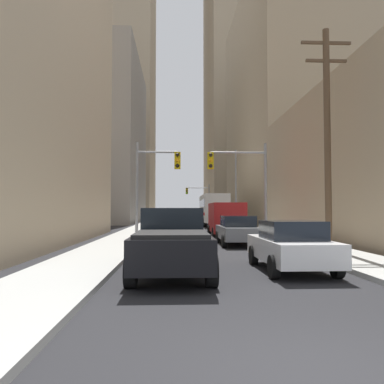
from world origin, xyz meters
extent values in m
plane|color=black|center=(0.00, 0.00, 0.00)|extent=(400.00, 400.00, 0.00)
cube|color=#9E9E99|center=(-4.69, 50.00, 0.07)|extent=(2.56, 160.00, 0.15)
cube|color=#9E9E99|center=(4.69, 50.00, 0.07)|extent=(2.56, 160.00, 0.15)
cube|color=silver|center=(2.58, 38.85, 1.95)|extent=(2.69, 11.54, 2.90)
cube|color=black|center=(1.32, 38.85, 2.47)|extent=(0.19, 10.58, 0.80)
cube|color=red|center=(1.32, 38.85, 1.37)|extent=(0.19, 10.58, 0.28)
cylinder|color=black|center=(1.41, 42.88, 0.50)|extent=(0.32, 1.00, 1.00)
cylinder|color=black|center=(3.76, 42.88, 0.50)|extent=(0.32, 1.00, 1.00)
cylinder|color=black|center=(1.41, 35.63, 0.50)|extent=(0.32, 1.00, 1.00)
cylinder|color=black|center=(3.76, 35.63, 0.50)|extent=(0.32, 1.00, 1.00)
cube|color=black|center=(-1.73, 6.78, 0.80)|extent=(2.01, 5.40, 0.80)
cube|color=black|center=(-1.73, 7.75, 1.55)|extent=(1.80, 1.80, 0.70)
cube|color=black|center=(-1.73, 5.43, 1.25)|extent=(1.76, 2.38, 0.10)
cylinder|color=black|center=(-2.69, 8.51, 0.40)|extent=(0.28, 0.80, 0.80)
cylinder|color=black|center=(-0.77, 8.51, 0.40)|extent=(0.28, 0.80, 0.80)
cylinder|color=black|center=(-2.69, 5.05, 0.40)|extent=(0.28, 0.80, 0.80)
cylinder|color=black|center=(-0.77, 5.05, 0.40)|extent=(0.28, 0.80, 0.80)
cube|color=maroon|center=(1.72, 21.32, 1.31)|extent=(2.10, 5.24, 1.90)
cube|color=black|center=(1.72, 23.93, 1.73)|extent=(1.76, 0.05, 0.60)
cylinder|color=black|center=(0.76, 22.99, 0.36)|extent=(0.24, 0.72, 0.72)
cylinder|color=black|center=(2.68, 22.99, 0.36)|extent=(0.24, 0.72, 0.72)
cylinder|color=black|center=(0.76, 19.66, 0.36)|extent=(0.24, 0.72, 0.72)
cylinder|color=black|center=(2.68, 19.66, 0.36)|extent=(0.24, 0.72, 0.72)
cube|color=white|center=(1.86, 7.41, 0.65)|extent=(1.85, 4.22, 0.65)
cube|color=black|center=(1.86, 7.26, 1.25)|extent=(1.60, 1.92, 0.55)
cylinder|color=black|center=(0.99, 8.76, 0.32)|extent=(0.22, 0.64, 0.64)
cylinder|color=black|center=(2.72, 8.76, 0.32)|extent=(0.22, 0.64, 0.64)
cylinder|color=black|center=(0.99, 6.07, 0.32)|extent=(0.22, 0.64, 0.64)
cylinder|color=black|center=(2.72, 6.07, 0.32)|extent=(0.22, 0.64, 0.64)
cube|color=slate|center=(1.58, 15.74, 0.65)|extent=(1.84, 4.22, 0.65)
cube|color=black|center=(1.58, 15.59, 1.25)|extent=(1.60, 1.91, 0.55)
cylinder|color=black|center=(0.72, 17.08, 0.32)|extent=(0.22, 0.64, 0.64)
cylinder|color=black|center=(2.45, 17.08, 0.32)|extent=(0.22, 0.64, 0.64)
cylinder|color=black|center=(0.72, 14.39, 0.32)|extent=(0.22, 0.64, 0.64)
cylinder|color=black|center=(2.45, 14.39, 0.32)|extent=(0.22, 0.64, 0.64)
cube|color=#141E4C|center=(-1.85, 28.48, 0.65)|extent=(1.94, 4.26, 0.65)
cube|color=black|center=(-1.85, 28.33, 1.25)|extent=(1.65, 1.95, 0.55)
cylinder|color=black|center=(-2.71, 29.83, 0.32)|extent=(0.22, 0.64, 0.64)
cylinder|color=black|center=(-0.98, 29.83, 0.32)|extent=(0.22, 0.64, 0.64)
cylinder|color=black|center=(-2.71, 27.14, 0.32)|extent=(0.22, 0.64, 0.64)
cylinder|color=black|center=(-0.98, 27.14, 0.32)|extent=(0.22, 0.64, 0.64)
cube|color=maroon|center=(-1.81, 38.24, 0.65)|extent=(1.85, 4.22, 0.65)
cube|color=black|center=(-1.81, 38.09, 1.25)|extent=(1.61, 1.92, 0.55)
cylinder|color=black|center=(-2.68, 39.58, 0.32)|extent=(0.22, 0.64, 0.64)
cylinder|color=black|center=(-0.95, 39.58, 0.32)|extent=(0.22, 0.64, 0.64)
cylinder|color=black|center=(-2.68, 36.89, 0.32)|extent=(0.22, 0.64, 0.64)
cylinder|color=black|center=(-0.95, 36.89, 0.32)|extent=(0.22, 0.64, 0.64)
cube|color=#195938|center=(-1.84, 43.16, 0.65)|extent=(1.93, 4.25, 0.65)
cube|color=black|center=(-1.84, 43.01, 1.25)|extent=(1.64, 1.95, 0.55)
cylinder|color=black|center=(-2.70, 44.50, 0.32)|extent=(0.22, 0.64, 0.64)
cylinder|color=black|center=(-0.97, 44.50, 0.32)|extent=(0.22, 0.64, 0.64)
cylinder|color=black|center=(-2.70, 41.81, 0.32)|extent=(0.22, 0.64, 0.64)
cylinder|color=black|center=(-0.97, 41.81, 0.32)|extent=(0.22, 0.64, 0.64)
cylinder|color=gray|center=(-4.01, 19.70, 3.00)|extent=(0.18, 0.18, 6.00)
cylinder|color=gray|center=(-2.76, 19.70, 5.40)|extent=(2.50, 0.12, 0.12)
cube|color=gold|center=(-1.51, 19.70, 4.88)|extent=(0.38, 0.30, 1.05)
sphere|color=black|center=(-1.51, 19.53, 5.21)|extent=(0.24, 0.24, 0.24)
sphere|color=#F9A514|center=(-1.51, 19.53, 4.88)|extent=(0.24, 0.24, 0.24)
sphere|color=black|center=(-1.51, 19.53, 4.54)|extent=(0.24, 0.24, 0.24)
cylinder|color=gray|center=(4.01, 19.70, 3.00)|extent=(0.18, 0.18, 6.00)
cylinder|color=gray|center=(2.28, 19.70, 5.40)|extent=(3.46, 0.12, 0.12)
cube|color=gold|center=(0.55, 19.70, 4.88)|extent=(0.38, 0.30, 1.05)
sphere|color=black|center=(0.55, 19.53, 5.21)|extent=(0.24, 0.24, 0.24)
sphere|color=#F9A514|center=(0.55, 19.53, 4.88)|extent=(0.24, 0.24, 0.24)
sphere|color=black|center=(0.55, 19.53, 4.54)|extent=(0.24, 0.24, 0.24)
cylinder|color=gray|center=(4.01, 60.19, 3.00)|extent=(0.18, 0.18, 6.00)
cylinder|color=gray|center=(2.15, 60.19, 5.40)|extent=(3.72, 0.12, 0.12)
cube|color=gold|center=(0.29, 60.19, 4.88)|extent=(0.38, 0.30, 1.05)
sphere|color=black|center=(0.29, 60.02, 5.21)|extent=(0.24, 0.24, 0.24)
sphere|color=black|center=(0.29, 60.02, 4.88)|extent=(0.24, 0.24, 0.24)
sphere|color=#19D833|center=(0.29, 60.02, 4.54)|extent=(0.24, 0.24, 0.24)
cylinder|color=brown|center=(4.95, 12.13, 4.87)|extent=(0.28, 0.28, 9.75)
cube|color=brown|center=(4.95, 12.13, 9.15)|extent=(2.20, 0.12, 0.12)
cube|color=brown|center=(4.95, 12.13, 8.35)|extent=(1.80, 0.12, 0.12)
cylinder|color=gray|center=(4.11, 32.16, 3.75)|extent=(0.16, 0.16, 7.50)
cylinder|color=gray|center=(2.98, 32.16, 7.30)|extent=(2.27, 0.10, 0.10)
ellipsoid|color=#4C4C51|center=(1.84, 32.16, 7.20)|extent=(0.56, 0.32, 0.20)
cube|color=gray|center=(-17.10, 50.64, 11.42)|extent=(20.80, 22.70, 22.83)
cube|color=tan|center=(-14.86, 86.77, 36.80)|extent=(15.87, 23.88, 73.60)
cube|color=tan|center=(15.89, 44.97, 15.00)|extent=(18.07, 28.64, 30.00)
cube|color=tan|center=(16.23, 88.14, 37.02)|extent=(20.01, 29.34, 74.03)
camera|label=1|loc=(-1.64, -4.23, 1.87)|focal=36.19mm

